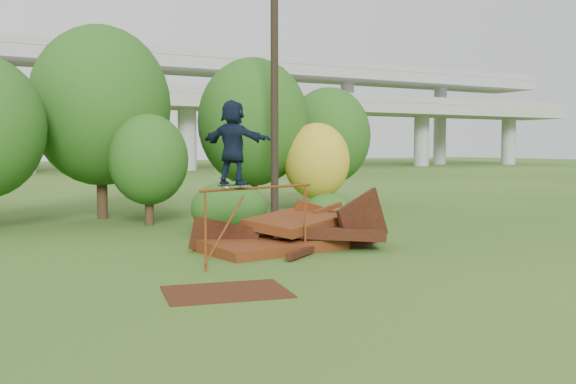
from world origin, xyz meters
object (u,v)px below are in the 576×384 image
scrap_pile (294,235)px  skater (233,142)px  flat_plate (226,292)px  utility_pole (274,82)px

scrap_pile → skater: size_ratio=2.94×
scrap_pile → flat_plate: size_ratio=2.46×
flat_plate → utility_pole: utility_pole is taller
scrap_pile → utility_pole: size_ratio=0.56×
scrap_pile → flat_plate: bearing=-133.6°
skater → utility_pole: 9.23m
skater → flat_plate: 3.86m
skater → scrap_pile: bearing=-88.6°
scrap_pile → flat_plate: 5.41m
scrap_pile → flat_plate: (-3.72, -3.91, -0.36)m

